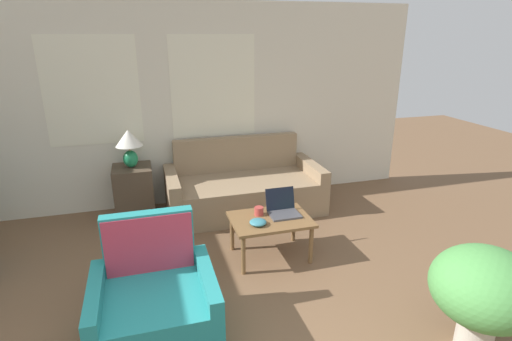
{
  "coord_description": "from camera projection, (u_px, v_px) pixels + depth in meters",
  "views": [
    {
      "loc": [
        -0.29,
        -1.31,
        2.21
      ],
      "look_at": [
        0.9,
        2.76,
        0.75
      ],
      "focal_mm": 28.0,
      "sensor_mm": 36.0,
      "label": 1
    }
  ],
  "objects": [
    {
      "name": "armchair",
      "position": [
        155.0,
        306.0,
        3.0
      ],
      "size": [
        0.89,
        0.79,
        0.91
      ],
      "color": "teal",
      "rests_on": "ground_plane"
    },
    {
      "name": "potted_plant",
      "position": [
        484.0,
        289.0,
        2.79
      ],
      "size": [
        0.74,
        0.74,
        0.81
      ],
      "color": "#BCB2A3",
      "rests_on": "ground_plane"
    },
    {
      "name": "coffee_table",
      "position": [
        271.0,
        223.0,
        4.06
      ],
      "size": [
        0.8,
        0.58,
        0.44
      ],
      "color": "brown",
      "rests_on": "ground_plane"
    },
    {
      "name": "table_lamp",
      "position": [
        129.0,
        143.0,
        4.78
      ],
      "size": [
        0.32,
        0.32,
        0.46
      ],
      "color": "#1E8451",
      "rests_on": "side_table"
    },
    {
      "name": "laptop",
      "position": [
        283.0,
        209.0,
        4.13
      ],
      "size": [
        0.31,
        0.3,
        0.24
      ],
      "color": "#47474C",
      "rests_on": "coffee_table"
    },
    {
      "name": "wall_back",
      "position": [
        163.0,
        108.0,
        5.1
      ],
      "size": [
        6.9,
        0.06,
        2.6
      ],
      "color": "silver",
      "rests_on": "ground_plane"
    },
    {
      "name": "cup_navy",
      "position": [
        259.0,
        211.0,
        4.1
      ],
      "size": [
        0.09,
        0.09,
        0.09
      ],
      "color": "#B23D38",
      "rests_on": "coffee_table"
    },
    {
      "name": "couch",
      "position": [
        243.0,
        189.0,
        5.24
      ],
      "size": [
        1.98,
        0.94,
        0.9
      ],
      "color": "#937A5B",
      "rests_on": "ground_plane"
    },
    {
      "name": "side_table",
      "position": [
        134.0,
        192.0,
        4.99
      ],
      "size": [
        0.47,
        0.47,
        0.66
      ],
      "color": "#4C3D2D",
      "rests_on": "ground_plane"
    },
    {
      "name": "snack_bowl",
      "position": [
        258.0,
        222.0,
        3.89
      ],
      "size": [
        0.17,
        0.17,
        0.06
      ],
      "color": "teal",
      "rests_on": "coffee_table"
    }
  ]
}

